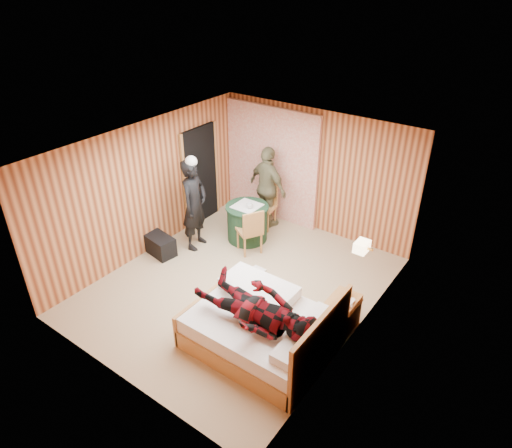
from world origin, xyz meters
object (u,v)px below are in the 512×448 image
Objects in this scene: duffel_bag at (159,245)px; man_on_bed at (255,302)px; wall_lamp at (362,247)px; man_at_table at (268,188)px; bed at (263,328)px; chair_far at (266,202)px; round_table at (247,222)px; nightstand at (342,313)px; woman_standing at (194,205)px; chair_near at (251,229)px.

man_on_bed is at bearing -9.69° from duffel_bag.
man_on_bed is (-0.77, -1.56, -0.34)m from wall_lamp.
man_at_table reaches higher than wall_lamp.
man_on_bed is (1.95, -3.13, 0.09)m from man_at_table.
bed is 2.12× the size of chair_far.
man_on_bed reaches higher than chair_far.
wall_lamp is at bearing -37.67° from chair_far.
man_at_table is (0.01, 0.04, 0.32)m from chair_far.
bed is at bearing -48.71° from round_table.
bed is 1.24m from nightstand.
woman_standing is at bearing -122.27° from chair_far.
man_on_bed is at bearing 67.32° from chair_near.
man_at_table is at bearing 72.83° from duffel_bag.
chair_near is 1.40× the size of duffel_bag.
woman_standing reaches higher than round_table.
wall_lamp is 0.39× the size of duffel_bag.
man_at_table is (-1.93, 2.91, 0.56)m from bed.
chair_near is (-1.56, 1.83, 0.23)m from bed.
man_at_table is at bearing 123.60° from bed.
bed is 3.08m from duffel_bag.
wall_lamp is 0.15× the size of man_on_bed.
nightstand is 0.32× the size of man_on_bed.
round_table reaches higher than duffel_bag.
woman_standing reaches higher than nightstand.
man_at_table is (-2.68, 1.93, 0.58)m from nightstand.
chair_far is at bearing 91.02° from round_table.
chair_near is (0.38, -1.04, -0.00)m from chair_far.
nightstand is at bearing -24.41° from round_table.
chair_far is 0.33m from man_at_table.
woman_standing is (-3.34, 0.44, 0.61)m from nightstand.
wall_lamp is at bearing 17.22° from duffel_bag.
nightstand is 2.95m from round_table.
bed reaches higher than chair_near.
man_at_table is at bearing -131.40° from chair_near.
bed is 0.69m from man_on_bed.
chair_near is at bearing -44.95° from round_table.
round_table is 0.48× the size of man_on_bed.
wall_lamp is at bearing 63.60° from man_on_bed.
bed is 3.47m from chair_far.
woman_standing reaches higher than chair_near.
chair_far is (-0.01, 0.67, 0.16)m from round_table.
wall_lamp is 1.84m from bed.
woman_standing reaches higher than bed.
duffel_bag is at bearing -124.88° from chair_far.
woman_standing is at bearing 147.63° from man_on_bed.
man_at_table reaches higher than chair_far.
round_table is 1.14m from woman_standing.
man_on_bed is (0.02, -0.23, 0.65)m from bed.
bed reaches higher than round_table.
bed is at bearing -64.24° from chair_far.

